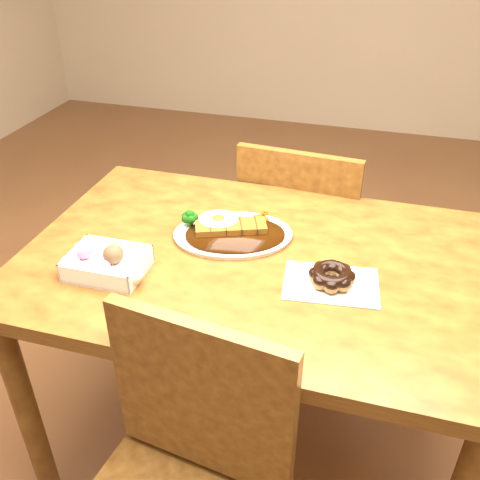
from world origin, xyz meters
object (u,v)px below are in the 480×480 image
(table, at_px, (256,287))
(pon_de_ring, at_px, (332,277))
(donut_box, at_px, (105,263))
(chair_far, at_px, (302,240))
(katsu_curry_plate, at_px, (231,231))

(table, xyz_separation_m, pon_de_ring, (0.20, -0.06, 0.12))
(table, bearing_deg, donut_box, -153.91)
(donut_box, bearing_deg, chair_far, 61.81)
(donut_box, bearing_deg, katsu_curry_plate, 44.17)
(table, relative_size, donut_box, 5.55)
(chair_far, bearing_deg, pon_de_ring, 109.70)
(katsu_curry_plate, bearing_deg, table, -39.44)
(pon_de_ring, bearing_deg, donut_box, -169.20)
(table, xyz_separation_m, chair_far, (0.04, 0.53, -0.17))
(table, relative_size, katsu_curry_plate, 3.27)
(katsu_curry_plate, bearing_deg, chair_far, 74.50)
(katsu_curry_plate, bearing_deg, pon_de_ring, -25.38)
(katsu_curry_plate, height_order, pon_de_ring, katsu_curry_plate)
(donut_box, relative_size, pon_de_ring, 0.90)
(chair_far, bearing_deg, donut_box, 66.20)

